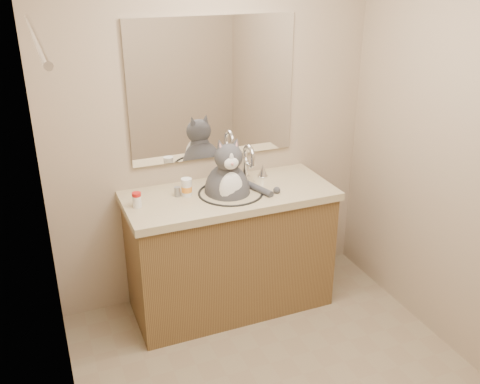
# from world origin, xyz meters

# --- Properties ---
(room) EXTENTS (2.22, 2.52, 2.42)m
(room) POSITION_xyz_m (0.00, 0.00, 1.20)
(room) COLOR gray
(room) RESTS_ON ground
(vanity) EXTENTS (1.34, 0.59, 1.12)m
(vanity) POSITION_xyz_m (0.00, 0.96, 0.44)
(vanity) COLOR brown
(vanity) RESTS_ON ground
(mirror) EXTENTS (1.10, 0.02, 0.90)m
(mirror) POSITION_xyz_m (0.00, 1.24, 1.45)
(mirror) COLOR white
(mirror) RESTS_ON room
(shower_curtain) EXTENTS (0.02, 1.30, 1.93)m
(shower_curtain) POSITION_xyz_m (-1.05, 0.10, 1.03)
(shower_curtain) COLOR #B9B08B
(shower_curtain) RESTS_ON ground
(cat) EXTENTS (0.41, 0.37, 0.58)m
(cat) POSITION_xyz_m (-0.01, 0.96, 0.88)
(cat) COLOR #444449
(cat) RESTS_ON vanity
(pill_bottle_redcap) EXTENTS (0.07, 0.07, 0.09)m
(pill_bottle_redcap) POSITION_xyz_m (-0.59, 0.97, 0.90)
(pill_bottle_redcap) COLOR white
(pill_bottle_redcap) RESTS_ON vanity
(pill_bottle_orange) EXTENTS (0.08, 0.08, 0.11)m
(pill_bottle_orange) POSITION_xyz_m (-0.27, 1.01, 0.90)
(pill_bottle_orange) COLOR white
(pill_bottle_orange) RESTS_ON vanity
(grey_canister) EXTENTS (0.05, 0.05, 0.06)m
(grey_canister) POSITION_xyz_m (-0.32, 1.03, 0.88)
(grey_canister) COLOR gray
(grey_canister) RESTS_ON vanity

